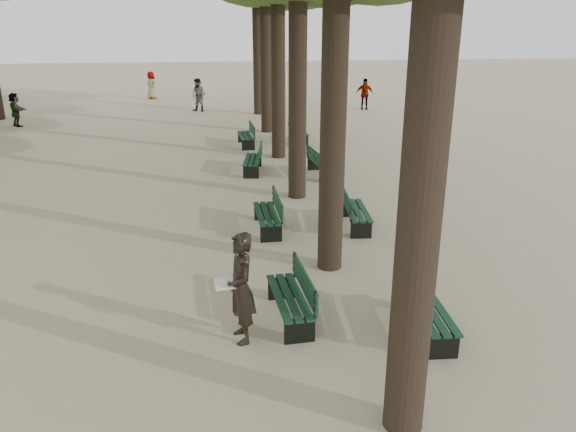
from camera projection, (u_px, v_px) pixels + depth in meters
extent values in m
plane|color=tan|center=(274.00, 348.00, 9.14)|extent=(120.00, 120.00, 0.00)
cylinder|color=#33261C|center=(426.00, 147.00, 6.18)|extent=(0.52, 0.52, 7.50)
cylinder|color=#33261C|center=(334.00, 90.00, 10.85)|extent=(0.52, 0.52, 7.50)
cylinder|color=#33261C|center=(298.00, 67.00, 15.52)|extent=(0.52, 0.52, 7.50)
cylinder|color=#33261C|center=(278.00, 55.00, 20.19)|extent=(0.52, 0.52, 7.50)
cylinder|color=#33261C|center=(266.00, 48.00, 24.85)|extent=(0.52, 0.52, 7.50)
cylinder|color=#33261C|center=(258.00, 42.00, 29.52)|extent=(0.52, 0.52, 7.50)
cube|color=black|center=(289.00, 308.00, 9.94)|extent=(0.66, 1.83, 0.45)
cube|color=black|center=(289.00, 297.00, 9.87)|extent=(0.68, 1.84, 0.04)
cube|color=black|center=(304.00, 281.00, 9.83)|extent=(0.18, 1.80, 0.40)
cube|color=black|center=(267.00, 222.00, 14.07)|extent=(0.56, 1.81, 0.45)
cube|color=black|center=(266.00, 214.00, 14.00)|extent=(0.58, 1.81, 0.04)
cube|color=black|center=(278.00, 203.00, 13.94)|extent=(0.08, 1.80, 0.40)
cube|color=black|center=(252.00, 166.00, 19.30)|extent=(0.76, 1.85, 0.45)
cube|color=black|center=(252.00, 159.00, 19.22)|extent=(0.78, 1.86, 0.04)
cube|color=black|center=(260.00, 152.00, 19.12)|extent=(0.29, 1.79, 0.40)
cube|color=black|center=(246.00, 141.00, 23.14)|extent=(0.62, 1.83, 0.45)
cube|color=black|center=(245.00, 135.00, 23.06)|extent=(0.64, 1.83, 0.04)
cube|color=black|center=(252.00, 129.00, 23.02)|extent=(0.14, 1.80, 0.40)
cube|color=black|center=(428.00, 321.00, 9.53)|extent=(0.60, 1.82, 0.45)
cube|color=black|center=(429.00, 309.00, 9.45)|extent=(0.62, 1.82, 0.04)
cube|color=black|center=(414.00, 295.00, 9.34)|extent=(0.12, 1.80, 0.40)
cube|color=black|center=(357.00, 219.00, 14.30)|extent=(0.65, 1.83, 0.45)
cube|color=black|center=(357.00, 210.00, 14.23)|extent=(0.67, 1.83, 0.04)
cube|color=black|center=(346.00, 200.00, 14.12)|extent=(0.17, 1.80, 0.40)
cube|color=black|center=(322.00, 169.00, 18.87)|extent=(0.71, 1.85, 0.45)
cube|color=black|center=(322.00, 163.00, 18.79)|extent=(0.73, 1.85, 0.04)
cube|color=black|center=(314.00, 155.00, 18.64)|extent=(0.23, 1.79, 0.40)
cube|color=black|center=(299.00, 137.00, 23.92)|extent=(0.62, 1.83, 0.45)
cube|color=black|center=(299.00, 131.00, 23.84)|extent=(0.64, 1.83, 0.04)
cube|color=black|center=(292.00, 125.00, 23.70)|extent=(0.14, 1.80, 0.40)
imported|color=black|center=(241.00, 288.00, 9.09)|extent=(0.53, 0.82, 1.90)
cube|color=white|center=(225.00, 283.00, 9.02)|extent=(0.37, 0.29, 0.12)
imported|color=#262628|center=(300.00, 86.00, 35.28)|extent=(0.44, 1.21, 1.85)
imported|color=#262628|center=(364.00, 94.00, 32.00)|extent=(1.07, 0.55, 1.74)
imported|color=#262628|center=(199.00, 95.00, 31.18)|extent=(0.95, 0.76, 1.82)
imported|color=#262628|center=(151.00, 85.00, 36.05)|extent=(0.80, 0.87, 1.72)
imported|color=#262628|center=(15.00, 110.00, 27.07)|extent=(1.19, 1.37, 1.62)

